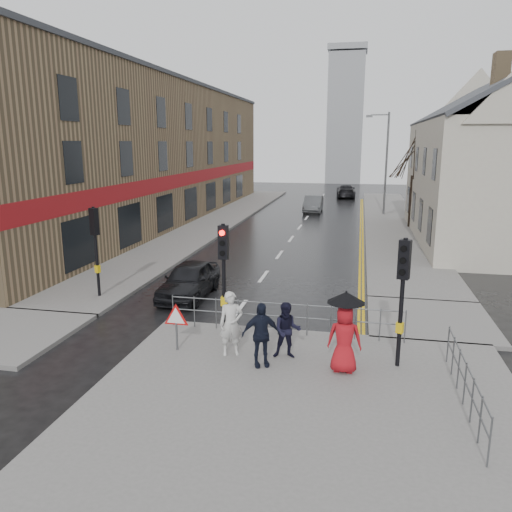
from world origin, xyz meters
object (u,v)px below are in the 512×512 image
at_px(pedestrian_d, 261,335).
at_px(car_mid, 313,204).
at_px(car_parked, 189,280).
at_px(pedestrian_b, 287,330).
at_px(pedestrian_a, 231,324).
at_px(pedestrian_with_umbrella, 345,329).

relative_size(pedestrian_d, car_mid, 0.41).
bearing_deg(pedestrian_d, car_parked, 100.78).
bearing_deg(pedestrian_b, car_parked, 122.85).
distance_m(pedestrian_a, car_mid, 30.27).
distance_m(pedestrian_b, pedestrian_with_umbrella, 1.67).
bearing_deg(car_parked, pedestrian_a, -58.91).
distance_m(pedestrian_with_umbrella, car_mid, 30.92).
xyz_separation_m(pedestrian_a, pedestrian_d, (0.92, -0.52, -0.04)).
bearing_deg(car_mid, pedestrian_a, -89.34).
bearing_deg(pedestrian_d, pedestrian_b, 22.64).
xyz_separation_m(pedestrian_b, pedestrian_d, (-0.60, -0.63, 0.08)).
bearing_deg(car_mid, pedestrian_with_umbrella, -83.69).
xyz_separation_m(pedestrian_with_umbrella, car_parked, (-6.07, 5.62, -0.60)).
bearing_deg(pedestrian_a, car_mid, 68.60).
distance_m(car_parked, car_mid, 25.19).
relative_size(pedestrian_b, pedestrian_d, 0.90).
bearing_deg(car_mid, car_parked, -95.99).
relative_size(pedestrian_with_umbrella, car_parked, 0.53).
relative_size(pedestrian_a, pedestrian_d, 1.04).
distance_m(pedestrian_a, pedestrian_with_umbrella, 3.09).
height_order(pedestrian_a, car_parked, pedestrian_a).
xyz_separation_m(pedestrian_a, car_mid, (-0.59, 30.26, -0.34)).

